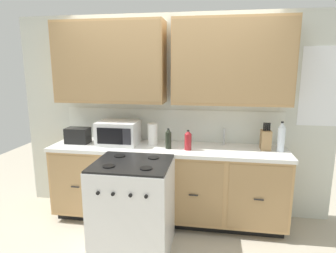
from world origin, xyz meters
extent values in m
plane|color=#B2A893|center=(0.00, 0.00, 0.00)|extent=(8.00, 8.00, 0.00)
cube|color=silver|center=(0.00, 0.62, 1.24)|extent=(3.94, 0.05, 2.49)
cube|color=silver|center=(0.00, 0.60, 1.13)|extent=(2.74, 0.01, 0.40)
cube|color=tan|center=(-0.71, 0.43, 1.91)|extent=(1.32, 0.34, 0.95)
cube|color=#A58052|center=(-0.71, 0.26, 1.91)|extent=(1.29, 0.01, 0.89)
cube|color=tan|center=(0.71, 0.43, 1.91)|extent=(1.32, 0.34, 0.95)
cube|color=#A58052|center=(0.71, 0.26, 1.91)|extent=(1.29, 0.01, 0.89)
cube|color=white|center=(1.72, 0.60, 1.63)|extent=(0.44, 0.01, 0.90)
cube|color=black|center=(0.00, 0.33, 0.05)|extent=(2.69, 0.48, 0.10)
cube|color=tan|center=(0.00, 0.30, 0.50)|extent=(2.74, 0.60, 0.79)
cube|color=#A88354|center=(-1.03, 0.00, 0.50)|extent=(0.63, 0.01, 0.73)
cube|color=black|center=(-1.03, -0.02, 0.49)|extent=(0.10, 0.01, 0.01)
cube|color=#A88354|center=(-0.34, 0.00, 0.50)|extent=(0.63, 0.01, 0.73)
cube|color=black|center=(-0.34, -0.02, 0.49)|extent=(0.10, 0.01, 0.01)
cube|color=#A88354|center=(0.34, 0.00, 0.50)|extent=(0.63, 0.01, 0.73)
cube|color=black|center=(0.34, -0.02, 0.49)|extent=(0.10, 0.01, 0.01)
cube|color=#A88354|center=(1.03, 0.00, 0.50)|extent=(0.63, 0.01, 0.73)
cube|color=black|center=(1.03, -0.02, 0.49)|extent=(0.10, 0.01, 0.01)
cube|color=white|center=(0.00, 0.30, 0.91)|extent=(2.77, 0.63, 0.04)
cube|color=#A8AAAF|center=(0.67, 0.33, 0.92)|extent=(0.56, 0.38, 0.02)
cube|color=white|center=(-0.24, -0.33, 0.46)|extent=(0.76, 0.66, 0.92)
cube|color=black|center=(-0.24, -0.33, 0.93)|extent=(0.74, 0.65, 0.02)
cylinder|color=black|center=(-0.42, -0.49, 0.94)|extent=(0.12, 0.12, 0.01)
cylinder|color=black|center=(-0.06, -0.49, 0.94)|extent=(0.12, 0.12, 0.01)
cylinder|color=black|center=(-0.42, -0.17, 0.94)|extent=(0.12, 0.12, 0.01)
cylinder|color=black|center=(-0.06, -0.17, 0.94)|extent=(0.12, 0.12, 0.01)
cylinder|color=black|center=(-0.46, -0.67, 0.75)|extent=(0.03, 0.02, 0.03)
cylinder|color=black|center=(-0.32, -0.67, 0.75)|extent=(0.03, 0.02, 0.03)
cylinder|color=black|center=(-0.16, -0.67, 0.75)|extent=(0.03, 0.02, 0.03)
cylinder|color=black|center=(-0.02, -0.67, 0.75)|extent=(0.03, 0.02, 0.03)
cube|color=white|center=(-0.60, 0.33, 1.07)|extent=(0.48, 0.36, 0.28)
cube|color=black|center=(-0.64, 0.15, 1.07)|extent=(0.31, 0.01, 0.19)
cube|color=#28282D|center=(-0.44, 0.15, 1.07)|extent=(0.10, 0.01, 0.19)
cube|color=black|center=(-1.11, 0.30, 1.03)|extent=(0.28, 0.18, 0.19)
cube|color=black|center=(-1.16, 0.30, 1.12)|extent=(0.02, 0.13, 0.01)
cube|color=black|center=(-1.06, 0.30, 1.12)|extent=(0.02, 0.13, 0.01)
cube|color=#9C794E|center=(1.13, 0.37, 1.04)|extent=(0.11, 0.14, 0.22)
cylinder|color=black|center=(1.10, 0.36, 1.20)|extent=(0.02, 0.02, 0.09)
cylinder|color=black|center=(1.12, 0.36, 1.20)|extent=(0.02, 0.02, 0.09)
cylinder|color=black|center=(1.14, 0.36, 1.20)|extent=(0.02, 0.02, 0.09)
cylinder|color=black|center=(1.16, 0.36, 1.20)|extent=(0.02, 0.02, 0.09)
cylinder|color=#B2B5BA|center=(0.67, 0.51, 1.03)|extent=(0.02, 0.02, 0.20)
cylinder|color=white|center=(-0.18, 0.36, 1.06)|extent=(0.12, 0.12, 0.26)
cylinder|color=black|center=(0.03, 0.23, 1.03)|extent=(0.07, 0.07, 0.19)
cone|color=black|center=(0.03, 0.23, 1.15)|extent=(0.06, 0.06, 0.05)
cylinder|color=black|center=(0.03, 0.23, 1.16)|extent=(0.02, 0.02, 0.02)
cylinder|color=maroon|center=(0.26, 0.21, 1.02)|extent=(0.08, 0.08, 0.18)
cone|color=maroon|center=(0.26, 0.21, 1.14)|extent=(0.07, 0.07, 0.05)
cylinder|color=black|center=(0.26, 0.21, 1.15)|extent=(0.03, 0.03, 0.02)
cylinder|color=silver|center=(1.28, 0.31, 1.07)|extent=(0.08, 0.08, 0.27)
cone|color=silver|center=(1.28, 0.31, 1.24)|extent=(0.07, 0.07, 0.07)
cylinder|color=black|center=(1.28, 0.31, 1.26)|extent=(0.03, 0.03, 0.02)
camera|label=1|loc=(0.53, -2.91, 1.85)|focal=30.58mm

